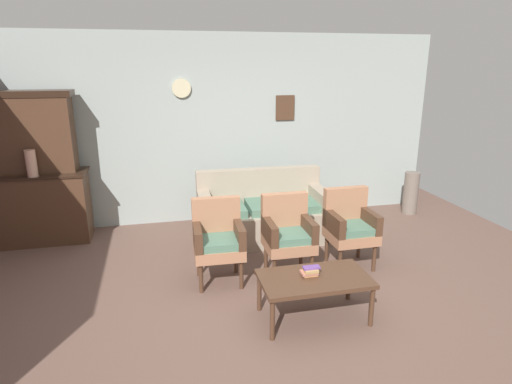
% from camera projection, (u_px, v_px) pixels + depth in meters
% --- Properties ---
extents(ground_plane, '(7.68, 7.68, 0.00)m').
position_uv_depth(ground_plane, '(270.00, 305.00, 4.25)').
color(ground_plane, brown).
extents(wall_back_with_decor, '(6.40, 0.09, 2.70)m').
position_uv_depth(wall_back_with_decor, '(225.00, 129.00, 6.32)').
color(wall_back_with_decor, '#939E99').
rests_on(wall_back_with_decor, ground).
extents(side_cabinet, '(1.16, 0.55, 0.93)m').
position_uv_depth(side_cabinet, '(45.00, 207.00, 5.68)').
color(side_cabinet, '#472D1E').
rests_on(side_cabinet, ground).
extents(cabinet_upper_hutch, '(0.99, 0.38, 1.03)m').
position_uv_depth(cabinet_upper_hutch, '(35.00, 132.00, 5.48)').
color(cabinet_upper_hutch, '#472D1E').
rests_on(cabinet_upper_hutch, side_cabinet).
extents(vase_on_cabinet, '(0.13, 0.13, 0.34)m').
position_uv_depth(vase_on_cabinet, '(31.00, 163.00, 5.33)').
color(vase_on_cabinet, tan).
rests_on(vase_on_cabinet, side_cabinet).
extents(floral_couch, '(1.73, 0.84, 0.90)m').
position_uv_depth(floral_couch, '(263.00, 215.00, 5.81)').
color(floral_couch, gray).
rests_on(floral_couch, ground).
extents(armchair_by_doorway, '(0.54, 0.51, 0.90)m').
position_uv_depth(armchair_by_doorway, '(218.00, 237.00, 4.61)').
color(armchair_by_doorway, '#9E6B4C').
rests_on(armchair_by_doorway, ground).
extents(armchair_near_couch_end, '(0.52, 0.50, 0.90)m').
position_uv_depth(armchair_near_couch_end, '(288.00, 232.00, 4.76)').
color(armchair_near_couch_end, '#9E6B4C').
rests_on(armchair_near_couch_end, ground).
extents(armchair_near_cabinet, '(0.52, 0.50, 0.90)m').
position_uv_depth(armchair_near_cabinet, '(350.00, 224.00, 4.98)').
color(armchair_near_cabinet, '#9E6B4C').
rests_on(armchair_near_cabinet, ground).
extents(coffee_table, '(1.00, 0.56, 0.42)m').
position_uv_depth(coffee_table, '(314.00, 281.00, 3.94)').
color(coffee_table, '#472D1E').
rests_on(coffee_table, ground).
extents(book_stack_on_table, '(0.17, 0.11, 0.08)m').
position_uv_depth(book_stack_on_table, '(310.00, 271.00, 3.95)').
color(book_stack_on_table, '#E49F5C').
rests_on(book_stack_on_table, coffee_table).
extents(floor_vase_by_wall, '(0.23, 0.23, 0.66)m').
position_uv_depth(floor_vase_by_wall, '(411.00, 193.00, 6.78)').
color(floor_vase_by_wall, '#6F6257').
rests_on(floor_vase_by_wall, ground).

